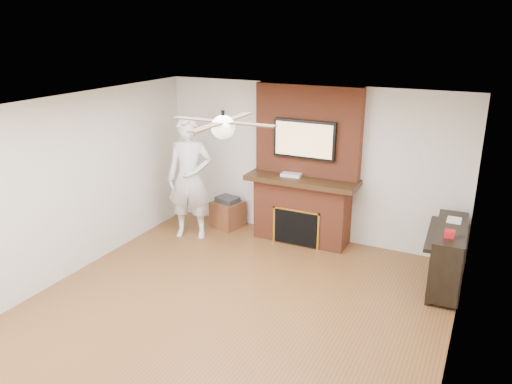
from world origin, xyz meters
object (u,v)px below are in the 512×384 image
at_px(fireplace, 304,181).
at_px(piano, 448,255).
at_px(person, 190,178).
at_px(side_table, 228,213).

xyz_separation_m(fireplace, piano, (2.29, -0.62, -0.54)).
bearing_deg(piano, person, 178.43).
xyz_separation_m(fireplace, person, (-1.70, -0.69, 0.01)).
relative_size(side_table, piano, 0.43).
height_order(fireplace, side_table, fireplace).
bearing_deg(fireplace, side_table, -177.19).
bearing_deg(side_table, person, -104.00).
xyz_separation_m(person, side_table, (0.34, 0.63, -0.76)).
bearing_deg(side_table, piano, 5.67).
distance_m(side_table, piano, 3.71).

